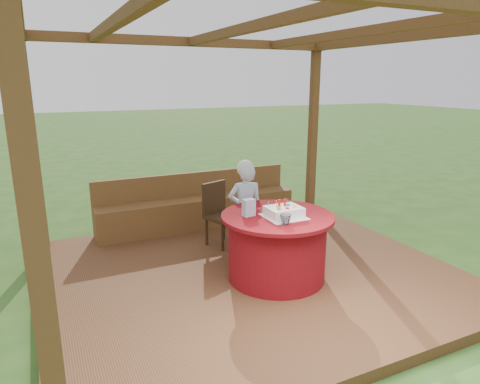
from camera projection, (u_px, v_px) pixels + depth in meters
name	position (u px, v px, depth m)	size (l,w,h in m)	color
ground	(249.00, 279.00, 5.01)	(60.00, 60.00, 0.00)	#2C551C
deck	(249.00, 274.00, 5.00)	(4.50, 4.00, 0.12)	brown
pergola	(250.00, 66.00, 4.40)	(4.50, 4.00, 2.72)	brown
bench	(198.00, 209.00, 6.42)	(3.00, 0.42, 0.80)	brown
table	(277.00, 246.00, 4.70)	(1.22, 1.22, 0.74)	maroon
chair	(219.00, 211.00, 5.69)	(0.50, 0.50, 0.84)	#372211
elderly_woman	(245.00, 208.00, 5.27)	(0.48, 0.38, 1.22)	#A5CFF5
birthday_cake	(284.00, 212.00, 4.52)	(0.41, 0.41, 0.18)	white
gift_bag	(249.00, 208.00, 4.55)	(0.13, 0.08, 0.18)	#C17CB0
drinking_glass	(286.00, 220.00, 4.28)	(0.11, 0.11, 0.10)	silver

